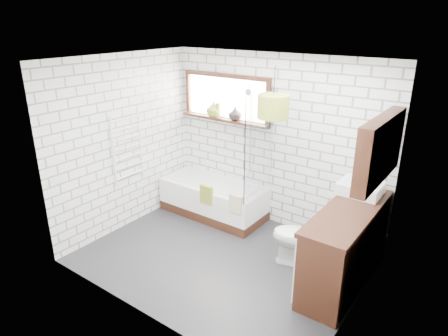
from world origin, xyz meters
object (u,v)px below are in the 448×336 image
Objects in this scene: bathtub at (213,199)px; pendant at (273,106)px; toilet at (301,238)px; vanity at (346,247)px; basin at (360,188)px.

pendant reaches higher than bathtub.
toilet is at bearing 73.72° from pendant.
bathtub is at bearing -119.39° from toilet.
vanity is 0.74m from basin.
bathtub is 2.34m from basin.
vanity reaches higher than toilet.
basin is (2.22, 0.03, 0.75)m from bathtub.
toilet is at bearing -137.42° from basin.
pendant is (-0.67, -1.03, 1.09)m from basin.
bathtub is 1.77m from toilet.
pendant is (-0.17, -0.57, 1.73)m from toilet.
bathtub is at bearing 168.35° from vanity.
vanity reaches higher than bathtub.
toilet is at bearing -14.20° from bathtub.
pendant is at bearing -32.89° from bathtub.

